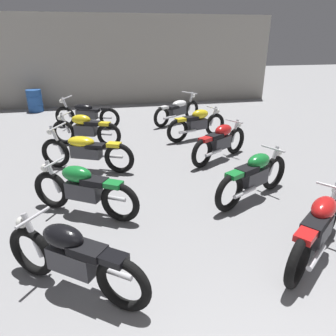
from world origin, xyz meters
TOP-DOWN VIEW (x-y plane):
  - back_wall at (0.00, 13.75)m, footprint 13.05×0.24m
  - motorcycle_left_row_1 at (-1.56, 2.88)m, footprint 1.64×1.27m
  - motorcycle_left_row_2 at (-1.49, 4.61)m, footprint 1.73×1.14m
  - motorcycle_left_row_3 at (-1.49, 6.52)m, footprint 2.02×1.07m
  - motorcycle_left_row_4 at (-1.53, 8.26)m, footprint 1.84×0.90m
  - motorcycle_left_row_5 at (-1.54, 10.12)m, footprint 2.06×0.99m
  - motorcycle_right_row_1 at (1.51, 2.80)m, footprint 1.64×1.28m
  - motorcycle_right_row_2 at (1.46, 4.50)m, footprint 1.80×1.00m
  - motorcycle_right_row_3 at (1.60, 6.47)m, footprint 1.73×1.13m
  - motorcycle_right_row_4 at (1.57, 8.18)m, footprint 1.91×0.75m
  - motorcycle_right_row_5 at (1.46, 10.04)m, footprint 1.87×1.28m
  - oil_drum at (-3.55, 12.98)m, footprint 0.59×0.59m

SIDE VIEW (x-z plane):
  - oil_drum at x=-3.55m, z-range 0.00..0.85m
  - motorcycle_left_row_3 at x=-1.49m, z-range -0.04..0.94m
  - motorcycle_left_row_5 at x=-1.54m, z-range -0.04..0.94m
  - motorcycle_right_row_5 at x=1.46m, z-range -0.04..0.94m
  - motorcycle_left_row_1 at x=-1.56m, z-range 0.02..0.90m
  - motorcycle_left_row_2 at x=-1.49m, z-range 0.02..0.90m
  - motorcycle_left_row_4 at x=-1.53m, z-range 0.02..0.90m
  - motorcycle_right_row_1 at x=1.51m, z-range 0.02..0.90m
  - motorcycle_right_row_2 at x=1.46m, z-range 0.02..0.90m
  - motorcycle_right_row_3 at x=1.60m, z-range 0.02..0.90m
  - motorcycle_right_row_4 at x=1.57m, z-range 0.02..0.90m
  - back_wall at x=0.00m, z-range 0.00..3.60m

